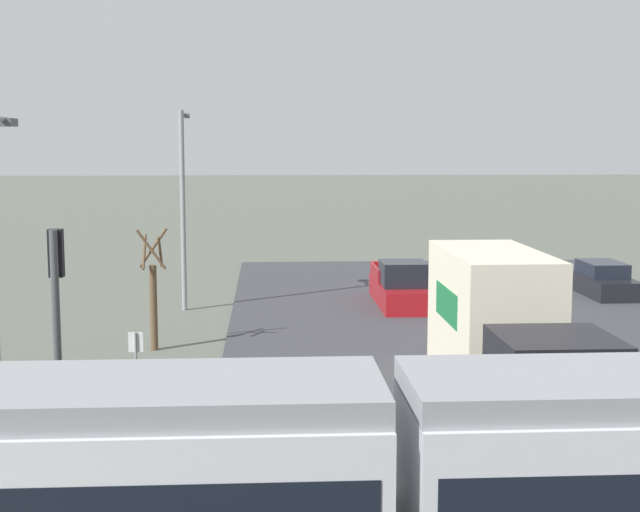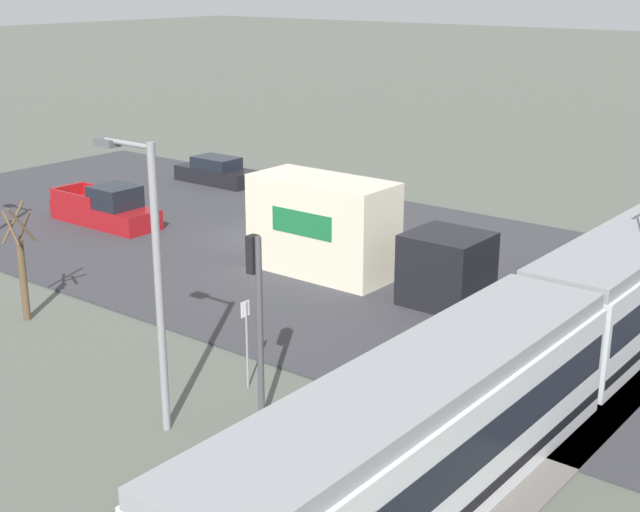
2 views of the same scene
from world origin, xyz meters
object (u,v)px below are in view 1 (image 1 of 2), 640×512
(box_truck, at_px, (504,332))
(street_tree, at_px, (153,295))
(no_parking_sign, at_px, (137,377))
(street_lamp_near_crossing, at_px, (183,195))
(traffic_light_pole, at_px, (57,316))
(pickup_truck, at_px, (401,288))
(light_rail_tram, at_px, (394,486))
(sedan_car_0, at_px, (602,281))

(box_truck, relative_size, street_tree, 2.41)
(street_tree, height_order, no_parking_sign, street_tree)
(street_lamp_near_crossing, height_order, no_parking_sign, street_lamp_near_crossing)
(traffic_light_pole, bearing_deg, pickup_truck, -118.07)
(light_rail_tram, relative_size, pickup_truck, 4.80)
(sedan_car_0, bearing_deg, pickup_truck, -167.05)
(pickup_truck, height_order, street_tree, street_tree)
(light_rail_tram, xyz_separation_m, box_truck, (-4.28, -9.88, 0.13))
(sedan_car_0, distance_m, no_parking_sign, 25.41)
(traffic_light_pole, bearing_deg, no_parking_sign, -128.70)
(light_rail_tram, xyz_separation_m, street_lamp_near_crossing, (5.14, -23.08, 2.94))
(no_parking_sign, bearing_deg, box_truck, -160.78)
(light_rail_tram, height_order, traffic_light_pole, traffic_light_pole)
(pickup_truck, bearing_deg, traffic_light_pole, 61.93)
(sedan_car_0, bearing_deg, no_parking_sign, -133.39)
(light_rail_tram, height_order, street_tree, light_rail_tram)
(box_truck, relative_size, sedan_car_0, 1.99)
(street_lamp_near_crossing, bearing_deg, pickup_truck, -179.88)
(no_parking_sign, bearing_deg, traffic_light_pole, 51.30)
(street_tree, bearing_deg, light_rail_tram, 108.96)
(street_lamp_near_crossing, distance_m, no_parking_sign, 16.62)
(light_rail_tram, relative_size, traffic_light_pole, 5.45)
(pickup_truck, distance_m, street_lamp_near_crossing, 9.52)
(pickup_truck, relative_size, sedan_car_0, 1.18)
(light_rail_tram, distance_m, no_parking_sign, 8.23)
(sedan_car_0, bearing_deg, box_truck, -118.93)
(light_rail_tram, distance_m, pickup_truck, 23.39)
(box_truck, xyz_separation_m, no_parking_sign, (8.97, 3.13, -0.23))
(box_truck, bearing_deg, light_rail_tram, 66.59)
(street_tree, relative_size, no_parking_sign, 1.55)
(traffic_light_pole, relative_size, street_tree, 1.26)
(pickup_truck, bearing_deg, street_tree, 38.24)
(box_truck, xyz_separation_m, street_tree, (9.76, -6.07, 0.03))
(sedan_car_0, relative_size, street_tree, 1.21)
(box_truck, bearing_deg, traffic_light_pole, 24.74)
(box_truck, distance_m, traffic_light_pole, 11.38)
(box_truck, bearing_deg, street_lamp_near_crossing, -54.50)
(street_tree, bearing_deg, street_lamp_near_crossing, -92.74)
(box_truck, distance_m, no_parking_sign, 9.51)
(light_rail_tram, bearing_deg, sedan_car_0, -116.83)
(no_parking_sign, bearing_deg, street_tree, -85.14)
(sedan_car_0, relative_size, traffic_light_pole, 0.96)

